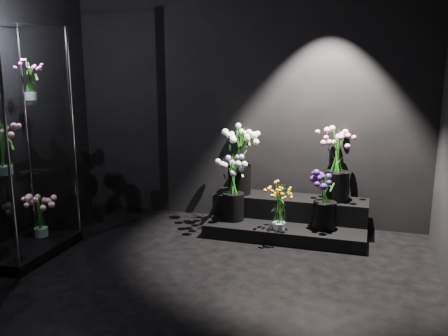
% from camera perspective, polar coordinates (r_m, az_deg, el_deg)
% --- Properties ---
extents(floor, '(4.00, 4.00, 0.00)m').
position_cam_1_polar(floor, '(4.05, -4.96, -14.28)').
color(floor, black).
rests_on(floor, ground).
extents(wall_back, '(4.00, 0.00, 4.00)m').
position_cam_1_polar(wall_back, '(5.53, 2.46, 8.20)').
color(wall_back, black).
rests_on(wall_back, floor).
extents(display_riser, '(1.63, 0.72, 0.36)m').
position_cam_1_polar(display_riser, '(5.36, 7.33, -5.72)').
color(display_riser, black).
rests_on(display_riser, floor).
extents(display_case, '(0.57, 0.95, 2.10)m').
position_cam_1_polar(display_case, '(4.87, -22.43, 2.48)').
color(display_case, black).
rests_on(display_case, floor).
extents(bouquet_orange_bells, '(0.29, 0.29, 0.47)m').
position_cam_1_polar(bouquet_orange_bells, '(4.99, 6.34, -4.40)').
color(bouquet_orange_bells, white).
rests_on(bouquet_orange_bells, display_riser).
extents(bouquet_lilac, '(0.46, 0.46, 0.67)m').
position_cam_1_polar(bouquet_lilac, '(5.21, 1.08, -1.84)').
color(bouquet_lilac, black).
rests_on(bouquet_lilac, display_riser).
extents(bouquet_purple, '(0.39, 0.39, 0.58)m').
position_cam_1_polar(bouquet_purple, '(5.06, 11.50, -3.24)').
color(bouquet_purple, black).
rests_on(bouquet_purple, display_riser).
extents(bouquet_cream_roses, '(0.48, 0.48, 0.74)m').
position_cam_1_polar(bouquet_cream_roses, '(5.36, 1.79, 1.52)').
color(bouquet_cream_roses, black).
rests_on(bouquet_cream_roses, display_riser).
extents(bouquet_pink_roses, '(0.47, 0.47, 0.72)m').
position_cam_1_polar(bouquet_pink_roses, '(5.25, 12.78, 0.64)').
color(bouquet_pink_roses, black).
rests_on(bouquet_pink_roses, display_riser).
extents(bouquet_case_pink, '(0.31, 0.31, 0.46)m').
position_cam_1_polar(bouquet_case_pink, '(4.72, -23.88, 2.14)').
color(bouquet_case_pink, white).
rests_on(bouquet_case_pink, display_case).
extents(bouquet_case_magenta, '(0.26, 0.26, 0.38)m').
position_cam_1_polar(bouquet_case_magenta, '(4.92, -21.37, 9.54)').
color(bouquet_case_magenta, white).
rests_on(bouquet_case_magenta, display_case).
extents(bouquet_case_base_pink, '(0.40, 0.40, 0.42)m').
position_cam_1_polar(bouquet_case_base_pink, '(5.21, -20.30, -4.99)').
color(bouquet_case_base_pink, white).
rests_on(bouquet_case_base_pink, display_case).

